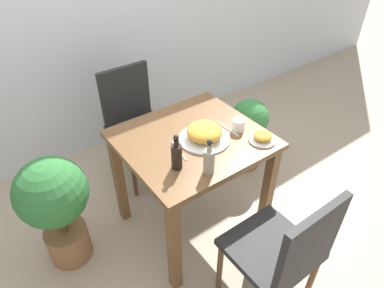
{
  "coord_description": "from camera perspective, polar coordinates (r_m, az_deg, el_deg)",
  "views": [
    {
      "loc": [
        -0.96,
        -1.31,
        1.96
      ],
      "look_at": [
        0.0,
        0.0,
        0.71
      ],
      "focal_mm": 32.0,
      "sensor_mm": 36.0,
      "label": 1
    }
  ],
  "objects": [
    {
      "name": "ground_plane",
      "position": [
        2.54,
        0.0,
        -12.8
      ],
      "size": [
        16.0,
        16.0,
        0.0
      ],
      "primitive_type": "plane",
      "color": "tan"
    },
    {
      "name": "dining_table",
      "position": [
        2.1,
        0.0,
        -1.88
      ],
      "size": [
        0.83,
        0.77,
        0.76
      ],
      "color": "brown",
      "rests_on": "ground_plane"
    },
    {
      "name": "chair_near",
      "position": [
        1.84,
        15.12,
        -16.85
      ],
      "size": [
        0.42,
        0.42,
        0.89
      ],
      "rotation": [
        0.0,
        0.0,
        3.14
      ],
      "color": "black",
      "rests_on": "ground_plane"
    },
    {
      "name": "chair_far",
      "position": [
        2.68,
        -9.55,
        4.14
      ],
      "size": [
        0.42,
        0.42,
        0.89
      ],
      "color": "black",
      "rests_on": "ground_plane"
    },
    {
      "name": "food_plate",
      "position": [
        1.97,
        2.1,
        1.82
      ],
      "size": [
        0.3,
        0.3,
        0.1
      ],
      "color": "white",
      "rests_on": "dining_table"
    },
    {
      "name": "side_plate",
      "position": [
        2.02,
        11.66,
        1.1
      ],
      "size": [
        0.16,
        0.16,
        0.06
      ],
      "color": "white",
      "rests_on": "dining_table"
    },
    {
      "name": "drink_cup",
      "position": [
        2.08,
        7.75,
        3.18
      ],
      "size": [
        0.07,
        0.07,
        0.07
      ],
      "color": "white",
      "rests_on": "dining_table"
    },
    {
      "name": "sauce_bottle",
      "position": [
        1.76,
        -2.58,
        -1.9
      ],
      "size": [
        0.06,
        0.06,
        0.21
      ],
      "color": "black",
      "rests_on": "dining_table"
    },
    {
      "name": "condiment_bottle",
      "position": [
        1.73,
        2.85,
        -2.72
      ],
      "size": [
        0.06,
        0.06,
        0.21
      ],
      "color": "gray",
      "rests_on": "dining_table"
    },
    {
      "name": "fork_utensil",
      "position": [
        1.92,
        -2.19,
        -1.09
      ],
      "size": [
        0.04,
        0.19,
        0.0
      ],
      "rotation": [
        0.0,
        0.0,
        1.4
      ],
      "color": "silver",
      "rests_on": "dining_table"
    },
    {
      "name": "spoon_utensil",
      "position": [
        2.09,
        5.97,
        2.53
      ],
      "size": [
        0.01,
        0.2,
        0.0
      ],
      "rotation": [
        0.0,
        0.0,
        1.58
      ],
      "color": "silver",
      "rests_on": "dining_table"
    },
    {
      "name": "potted_plant_left",
      "position": [
        2.15,
        -21.86,
        -9.1
      ],
      "size": [
        0.41,
        0.41,
        0.78
      ],
      "color": "brown",
      "rests_on": "ground_plane"
    },
    {
      "name": "potted_plant_right",
      "position": [
        2.82,
        9.37,
        2.31
      ],
      "size": [
        0.3,
        0.3,
        0.62
      ],
      "color": "brown",
      "rests_on": "ground_plane"
    }
  ]
}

